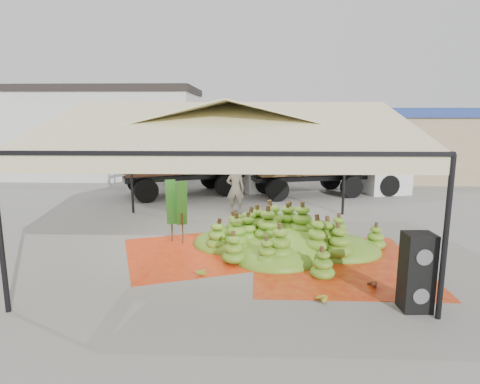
{
  "coord_description": "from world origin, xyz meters",
  "views": [
    {
      "loc": [
        0.61,
        -10.88,
        3.61
      ],
      "look_at": [
        0.2,
        1.5,
        1.3
      ],
      "focal_mm": 30.0,
      "sensor_mm": 36.0,
      "label": 1
    }
  ],
  "objects_px": {
    "speaker_stack": "(417,272)",
    "banana_heap": "(289,228)",
    "truck_left": "(212,159)",
    "truck_right": "(335,161)",
    "vendor": "(235,189)"
  },
  "relations": [
    {
      "from": "speaker_stack",
      "to": "banana_heap",
      "type": "bearing_deg",
      "value": 117.77
    },
    {
      "from": "truck_left",
      "to": "truck_right",
      "type": "bearing_deg",
      "value": -25.24
    },
    {
      "from": "banana_heap",
      "to": "speaker_stack",
      "type": "bearing_deg",
      "value": -59.7
    },
    {
      "from": "vendor",
      "to": "truck_left",
      "type": "bearing_deg",
      "value": -70.63
    },
    {
      "from": "banana_heap",
      "to": "truck_left",
      "type": "distance_m",
      "value": 8.97
    },
    {
      "from": "banana_heap",
      "to": "truck_right",
      "type": "xyz_separation_m",
      "value": [
        2.91,
        8.28,
        0.98
      ]
    },
    {
      "from": "truck_right",
      "to": "truck_left",
      "type": "bearing_deg",
      "value": 164.46
    },
    {
      "from": "truck_left",
      "to": "banana_heap",
      "type": "bearing_deg",
      "value": -94.52
    },
    {
      "from": "banana_heap",
      "to": "truck_left",
      "type": "xyz_separation_m",
      "value": [
        -3.01,
        8.39,
        1.04
      ]
    },
    {
      "from": "truck_left",
      "to": "truck_right",
      "type": "height_order",
      "value": "truck_left"
    },
    {
      "from": "speaker_stack",
      "to": "vendor",
      "type": "relative_size",
      "value": 0.8
    },
    {
      "from": "vendor",
      "to": "speaker_stack",
      "type": "bearing_deg",
      "value": 117.56
    },
    {
      "from": "vendor",
      "to": "truck_left",
      "type": "height_order",
      "value": "truck_left"
    },
    {
      "from": "vendor",
      "to": "truck_right",
      "type": "xyz_separation_m",
      "value": [
        4.57,
        4.11,
        0.63
      ]
    },
    {
      "from": "truck_right",
      "to": "vendor",
      "type": "bearing_deg",
      "value": -152.59
    }
  ]
}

